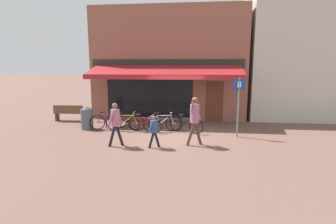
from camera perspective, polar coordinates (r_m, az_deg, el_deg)
The scene contains 15 objects.
ground_plane at distance 11.16m, azimuth 1.13°, elevation -5.09°, with size 160.00×160.00×0.00m, color brown.
shop_front at distance 15.41m, azimuth 0.37°, elevation 10.39°, with size 8.44×4.84×6.05m.
neighbour_building at distance 17.05m, azimuth 28.78°, elevation 11.35°, with size 7.05×4.00×7.34m.
bike_rack_rail at distance 12.07m, azimuth -4.55°, elevation -1.62°, with size 4.03×0.04×0.57m.
bicycle_purple at distance 12.50m, azimuth -12.78°, elevation -1.93°, with size 1.58×0.83×0.84m.
bicycle_orange at distance 11.99m, azimuth -9.32°, elevation -2.24°, with size 1.79×0.52×0.88m.
bicycle_red at distance 11.75m, azimuth -5.28°, elevation -2.58°, with size 1.71×0.76×0.82m.
bicycle_silver at distance 11.70m, azimuth -1.24°, elevation -2.40°, with size 1.69×0.73×0.89m.
bicycle_black at distance 11.56m, azimuth 3.88°, elevation -2.73°, with size 1.53×0.79×0.80m.
pedestrian_adult at distance 9.61m, azimuth 5.82°, elevation -0.78°, with size 0.61×0.55×1.80m.
pedestrian_child at distance 9.35m, azimuth -3.04°, elevation -3.59°, with size 0.44×0.39×1.18m.
pedestrian_second_adult at distance 9.65m, azimuth -11.40°, elevation -1.70°, with size 0.55×0.50×1.61m.
litter_bin at distance 12.70m, azimuth -17.23°, elevation -1.25°, with size 0.56×0.56×1.05m.
parking_sign at distance 11.00m, azimuth 15.11°, elevation 2.30°, with size 0.44×0.07×2.45m.
park_bench at distance 14.87m, azimuth -20.66°, elevation -0.11°, with size 1.62×0.51×0.87m.
Camera 1 is at (1.02, -10.73, 2.89)m, focal length 28.00 mm.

